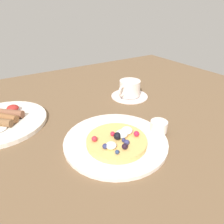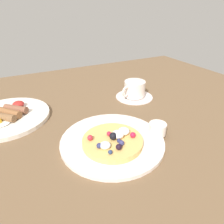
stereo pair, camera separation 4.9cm
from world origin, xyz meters
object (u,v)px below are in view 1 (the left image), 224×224
syrup_ramekin (159,126)px  pancake_plate (117,140)px  breakfast_plate (1,122)px  coffee_cup (130,88)px  coffee_saucer (129,96)px

syrup_ramekin → pancake_plate: bearing=165.0°
syrup_ramekin → breakfast_plate: bearing=141.2°
breakfast_plate → coffee_cup: coffee_cup is taller
pancake_plate → breakfast_plate: 36.99cm
breakfast_plate → coffee_cup: size_ratio=2.48×
coffee_cup → coffee_saucer: bearing=17.9°
pancake_plate → coffee_cup: (20.65, 22.25, 3.26)cm
pancake_plate → syrup_ramekin: (11.99, -3.21, 2.15)cm
pancake_plate → coffee_cup: 30.53cm
syrup_ramekin → breakfast_plate: (-37.38, 30.11, -2.00)cm
coffee_cup → pancake_plate: bearing=-132.9°
breakfast_plate → coffee_saucer: breakfast_plate is taller
coffee_saucer → coffee_cup: bearing=-162.1°
breakfast_plate → coffee_saucer: bearing=-5.7°
breakfast_plate → pancake_plate: bearing=-46.6°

